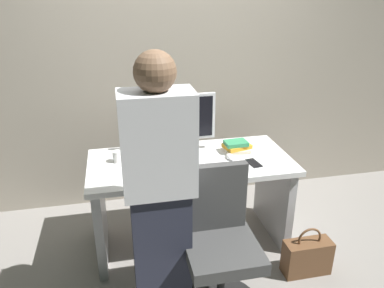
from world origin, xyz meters
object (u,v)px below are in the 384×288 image
at_px(cup_near_keyboard, 139,164).
at_px(handbag, 307,256).
at_px(mouse, 230,157).
at_px(cell_phone, 254,163).
at_px(cup_by_monitor, 117,157).
at_px(person_at_desk, 160,193).
at_px(desk, 191,186).
at_px(keyboard, 194,161).
at_px(office_chair, 219,249).
at_px(book_stack, 237,146).
at_px(monitor, 180,120).

height_order(cup_near_keyboard, handbag, cup_near_keyboard).
relative_size(mouse, handbag, 0.26).
bearing_deg(cup_near_keyboard, cell_phone, -4.51).
relative_size(mouse, cup_by_monitor, 1.16).
bearing_deg(person_at_desk, cup_near_keyboard, 98.59).
xyz_separation_m(cup_near_keyboard, handbag, (1.13, -0.44, -0.64)).
height_order(cell_phone, handbag, cell_phone).
bearing_deg(desk, keyboard, -70.76).
distance_m(mouse, cell_phone, 0.18).
distance_m(cup_by_monitor, handbag, 1.55).
height_order(office_chair, cup_near_keyboard, office_chair).
xyz_separation_m(desk, office_chair, (0.04, -0.67, -0.08)).
distance_m(desk, keyboard, 0.24).
relative_size(office_chair, handbag, 2.49).
xyz_separation_m(mouse, book_stack, (0.09, 0.12, 0.02)).
bearing_deg(cell_phone, monitor, 135.22).
distance_m(person_at_desk, monitor, 0.86).
xyz_separation_m(person_at_desk, cell_phone, (0.75, 0.46, -0.11)).
bearing_deg(book_stack, mouse, -125.49).
xyz_separation_m(person_at_desk, book_stack, (0.70, 0.71, -0.07)).
bearing_deg(cell_phone, desk, 151.12).
distance_m(desk, cup_near_keyboard, 0.48).
bearing_deg(cup_by_monitor, cup_near_keyboard, -50.18).
xyz_separation_m(keyboard, cell_phone, (0.42, -0.10, -0.01)).
bearing_deg(monitor, mouse, -33.61).
height_order(person_at_desk, handbag, person_at_desk).
height_order(desk, keyboard, keyboard).
bearing_deg(office_chair, monitor, 95.40).
relative_size(desk, mouse, 15.06).
height_order(desk, office_chair, office_chair).
xyz_separation_m(person_at_desk, monitor, (0.27, 0.80, 0.14)).
distance_m(keyboard, handbag, 1.06).
relative_size(keyboard, book_stack, 1.90).
height_order(cup_by_monitor, book_stack, same).
relative_size(desk, monitor, 2.79).
bearing_deg(desk, office_chair, -86.54).
bearing_deg(desk, book_stack, 12.52).
relative_size(person_at_desk, handbag, 4.34).
bearing_deg(monitor, cup_by_monitor, -168.11).
xyz_separation_m(monitor, cup_near_keyboard, (-0.35, -0.27, -0.21)).
xyz_separation_m(desk, person_at_desk, (-0.31, -0.62, 0.33)).
distance_m(monitor, book_stack, 0.49).
bearing_deg(cup_by_monitor, desk, -8.66).
distance_m(mouse, handbag, 0.90).
bearing_deg(desk, cup_by_monitor, 171.34).
xyz_separation_m(office_chair, person_at_desk, (-0.35, 0.05, 0.41)).
bearing_deg(handbag, office_chair, -168.74).
bearing_deg(handbag, keyboard, 146.37).
bearing_deg(handbag, cell_phone, 128.82).
relative_size(desk, handbag, 3.98).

